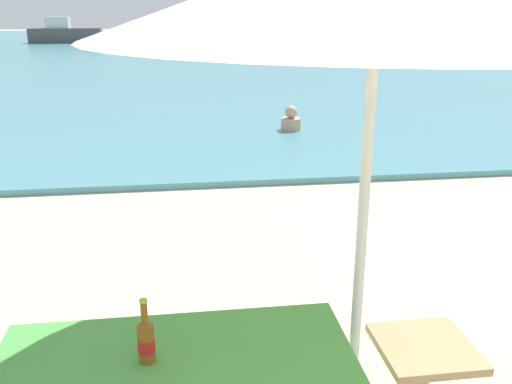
{
  "coord_description": "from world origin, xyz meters",
  "views": [
    {
      "loc": [
        -1.25,
        -1.32,
        2.05
      ],
      "look_at": [
        -0.66,
        3.0,
        0.6
      ],
      "focal_mm": 38.94,
      "sensor_mm": 36.0,
      "label": 1
    }
  ],
  "objects_px": {
    "side_table_wood": "(422,378)",
    "boat_barge": "(64,33)",
    "beer_bottle_amber": "(146,340)",
    "swimmer_person": "(291,121)"
  },
  "relations": [
    {
      "from": "beer_bottle_amber",
      "to": "boat_barge",
      "type": "height_order",
      "value": "boat_barge"
    },
    {
      "from": "beer_bottle_amber",
      "to": "boat_barge",
      "type": "bearing_deg",
      "value": 100.86
    },
    {
      "from": "side_table_wood",
      "to": "boat_barge",
      "type": "height_order",
      "value": "boat_barge"
    },
    {
      "from": "beer_bottle_amber",
      "to": "side_table_wood",
      "type": "xyz_separation_m",
      "value": [
        1.27,
        0.27,
        -0.5
      ]
    },
    {
      "from": "swimmer_person",
      "to": "beer_bottle_amber",
      "type": "bearing_deg",
      "value": -105.53
    },
    {
      "from": "beer_bottle_amber",
      "to": "swimmer_person",
      "type": "xyz_separation_m",
      "value": [
        2.02,
        7.28,
        -0.61
      ]
    },
    {
      "from": "side_table_wood",
      "to": "boat_barge",
      "type": "relative_size",
      "value": 0.13
    },
    {
      "from": "side_table_wood",
      "to": "swimmer_person",
      "type": "bearing_deg",
      "value": 83.85
    },
    {
      "from": "beer_bottle_amber",
      "to": "side_table_wood",
      "type": "distance_m",
      "value": 1.39
    },
    {
      "from": "beer_bottle_amber",
      "to": "swimmer_person",
      "type": "bearing_deg",
      "value": 74.47
    }
  ]
}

